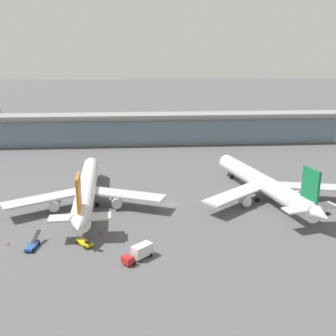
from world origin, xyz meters
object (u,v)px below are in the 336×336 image
at_px(service_truck_by_tail_blue, 33,245).
at_px(safety_cone_bravo, 101,233).
at_px(safety_cone_alpha, 8,243).
at_px(airliner_centre_stand, 264,184).
at_px(service_truck_at_far_stand_grey, 324,211).
at_px(airliner_left_stand, 86,189).
at_px(service_truck_on_taxiway_yellow, 85,242).
at_px(service_truck_under_wing_white, 300,191).
at_px(service_truck_near_nose_red, 139,252).

distance_m(service_truck_by_tail_blue, safety_cone_bravo, 16.11).
xyz_separation_m(safety_cone_alpha, safety_cone_bravo, (21.03, 4.12, 0.00)).
height_order(airliner_centre_stand, service_truck_by_tail_blue, airliner_centre_stand).
height_order(service_truck_by_tail_blue, service_truck_at_far_stand_grey, service_truck_by_tail_blue).
bearing_deg(service_truck_at_far_stand_grey, service_truck_by_tail_blue, -169.27).
bearing_deg(airliner_left_stand, service_truck_at_far_stand_grey, -9.52).
bearing_deg(airliner_left_stand, service_truck_by_tail_blue, -109.77).
bearing_deg(airliner_centre_stand, service_truck_on_taxiway_yellow, -152.46).
bearing_deg(airliner_left_stand, safety_cone_bravo, -73.35).
bearing_deg(airliner_centre_stand, airliner_left_stand, -178.65).
bearing_deg(safety_cone_alpha, service_truck_by_tail_blue, -19.61).
distance_m(airliner_left_stand, safety_cone_alpha, 28.15).
relative_size(service_truck_under_wing_white, service_truck_by_tail_blue, 0.48).
bearing_deg(airliner_centre_stand, safety_cone_alpha, -160.33).
relative_size(service_truck_at_far_stand_grey, safety_cone_alpha, 4.57).
xyz_separation_m(service_truck_by_tail_blue, safety_cone_bravo, (14.81, 6.33, -0.49)).
bearing_deg(airliner_centre_stand, service_truck_at_far_stand_grey, -42.98).
bearing_deg(service_truck_on_taxiway_yellow, service_truck_under_wing_white, 25.31).
bearing_deg(service_truck_by_tail_blue, safety_cone_alpha, 160.39).
relative_size(airliner_centre_stand, service_truck_at_far_stand_grey, 18.28).
distance_m(airliner_left_stand, service_truck_on_taxiway_yellow, 25.46).
relative_size(service_truck_by_tail_blue, safety_cone_alpha, 9.90).
bearing_deg(airliner_centre_stand, service_truck_under_wing_white, 16.02).
height_order(airliner_left_stand, airliner_centre_stand, same).
bearing_deg(service_truck_by_tail_blue, service_truck_at_far_stand_grey, 10.73).
xyz_separation_m(service_truck_under_wing_white, safety_cone_bravo, (-60.37, -24.05, -0.56)).
bearing_deg(service_truck_by_tail_blue, service_truck_under_wing_white, 22.01).
bearing_deg(service_truck_at_far_stand_grey, service_truck_under_wing_white, 90.37).
bearing_deg(service_truck_on_taxiway_yellow, service_truck_by_tail_blue, -178.17).
relative_size(airliner_centre_stand, safety_cone_bravo, 83.50).
height_order(airliner_centre_stand, safety_cone_bravo, airliner_centre_stand).
relative_size(airliner_left_stand, service_truck_at_far_stand_grey, 18.49).
distance_m(service_truck_under_wing_white, safety_cone_alpha, 86.13).
xyz_separation_m(service_truck_near_nose_red, safety_cone_bravo, (-9.52, 12.98, -1.37)).
xyz_separation_m(airliner_centre_stand, service_truck_by_tail_blue, (-62.03, -26.61, -4.15)).
bearing_deg(safety_cone_alpha, airliner_left_stand, 56.47).
distance_m(airliner_centre_stand, service_truck_by_tail_blue, 67.62).
bearing_deg(service_truck_under_wing_white, service_truck_by_tail_blue, -157.99).
height_order(service_truck_near_nose_red, service_truck_at_far_stand_grey, service_truck_near_nose_red).
distance_m(service_truck_at_far_stand_grey, safety_cone_bravo, 60.99).
relative_size(airliner_left_stand, safety_cone_bravo, 84.43).
relative_size(airliner_left_stand, service_truck_near_nose_red, 8.49).
distance_m(service_truck_near_nose_red, safety_cone_alpha, 31.83).
bearing_deg(service_truck_near_nose_red, airliner_centre_stand, 41.41).
xyz_separation_m(airliner_left_stand, airliner_centre_stand, (52.92, 1.25, 0.00)).
distance_m(airliner_left_stand, service_truck_near_nose_red, 35.58).
bearing_deg(service_truck_at_far_stand_grey, service_truck_on_taxiway_yellow, -167.67).
xyz_separation_m(service_truck_under_wing_white, safety_cone_alpha, (-81.39, -28.17, -0.56)).
height_order(service_truck_near_nose_red, service_truck_by_tail_blue, service_truck_near_nose_red).
xyz_separation_m(service_truck_on_taxiway_yellow, safety_cone_alpha, (-17.94, 1.84, -0.49)).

